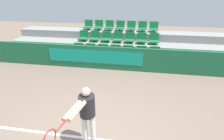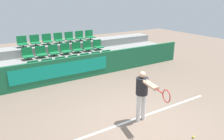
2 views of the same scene
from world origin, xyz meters
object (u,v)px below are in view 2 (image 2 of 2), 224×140
object	(u,v)px
stadium_chair_0	(34,68)
stadium_chair_20	(90,36)
stadium_chair_13	(98,45)
stadium_chair_12	(88,47)
stadium_chair_19	(80,37)
stadium_chair_11	(77,48)
stadium_chair_2	(61,64)
tennis_player	(143,91)
stadium_chair_18	(70,38)
stadium_chair_3	(74,62)
stadium_chair_1	(48,66)
stadium_chair_9	(54,51)
stadium_chair_14	(22,42)
stadium_chair_6	(107,56)
stadium_chair_7	(28,54)
tennis_ball	(193,137)
stadium_chair_17	(59,39)
stadium_chair_15	(35,41)
stadium_chair_10	(66,50)
stadium_chair_16	(47,40)
stadium_chair_8	(41,53)
stadium_chair_4	(86,60)
stadium_chair_5	(97,58)

from	to	relation	value
stadium_chair_0	stadium_chair_20	distance (m)	4.30
stadium_chair_13	stadium_chair_12	bearing A→B (deg)	180.00
stadium_chair_19	stadium_chair_11	bearing A→B (deg)	-122.26
stadium_chair_2	tennis_player	xyz separation A→B (m)	(0.68, -5.03, 0.36)
tennis_player	stadium_chair_18	bearing A→B (deg)	96.90
stadium_chair_3	stadium_chair_20	size ratio (longest dim) A/B	1.00
stadium_chair_1	stadium_chair_9	size ratio (longest dim) A/B	1.00
stadium_chair_0	stadium_chair_14	xyz separation A→B (m)	(0.00, 1.97, 0.81)
stadium_chair_6	stadium_chair_7	distance (m)	3.88
tennis_player	tennis_ball	world-z (taller)	tennis_player
stadium_chair_2	stadium_chair_17	xyz separation A→B (m)	(0.62, 1.97, 0.81)
stadium_chair_6	stadium_chair_15	bearing A→B (deg)	147.63
stadium_chair_9	stadium_chair_1	bearing A→B (deg)	-122.26
stadium_chair_3	stadium_chair_10	size ratio (longest dim) A/B	1.00
stadium_chair_2	stadium_chair_14	distance (m)	2.47
tennis_player	stadium_chair_3	bearing A→B (deg)	102.18
stadium_chair_10	tennis_ball	bearing A→B (deg)	-84.69
stadium_chair_1	stadium_chair_7	xyz separation A→B (m)	(-0.62, 0.99, 0.40)
tennis_ball	stadium_chair_7	bearing A→B (deg)	109.03
stadium_chair_6	stadium_chair_16	size ratio (longest dim) A/B	1.00
stadium_chair_8	stadium_chair_19	bearing A→B (deg)	21.61
stadium_chair_2	stadium_chair_9	bearing A→B (deg)	90.00
stadium_chair_7	tennis_player	xyz separation A→B (m)	(1.93, -6.02, -0.04)
stadium_chair_4	stadium_chair_14	size ratio (longest dim) A/B	1.00
stadium_chair_3	stadium_chair_9	distance (m)	1.23
stadium_chair_8	stadium_chair_11	bearing A→B (deg)	0.00
stadium_chair_4	stadium_chair_9	xyz separation A→B (m)	(-1.24, 0.99, 0.40)
stadium_chair_19	stadium_chair_20	xyz separation A→B (m)	(0.62, 0.00, 0.00)
stadium_chair_0	stadium_chair_3	bearing A→B (deg)	0.00
stadium_chair_10	stadium_chair_12	xyz separation A→B (m)	(1.24, 0.00, 0.00)
stadium_chair_4	stadium_chair_12	world-z (taller)	stadium_chair_12
stadium_chair_13	stadium_chair_15	xyz separation A→B (m)	(-3.11, 0.99, 0.40)
stadium_chair_1	stadium_chair_16	world-z (taller)	stadium_chair_16
stadium_chair_14	stadium_chair_16	xyz separation A→B (m)	(1.24, 0.00, 0.00)
stadium_chair_4	stadium_chair_6	world-z (taller)	same
stadium_chair_2	stadium_chair_14	world-z (taller)	stadium_chair_14
stadium_chair_19	stadium_chair_1	bearing A→B (deg)	-141.61
stadium_chair_3	stadium_chair_11	world-z (taller)	stadium_chair_11
stadium_chair_1	stadium_chair_0	bearing A→B (deg)	180.00
stadium_chair_3	stadium_chair_8	bearing A→B (deg)	141.61
stadium_chair_6	stadium_chair_8	world-z (taller)	stadium_chair_8
stadium_chair_18	stadium_chair_4	bearing A→B (deg)	-90.00
stadium_chair_6	stadium_chair_17	world-z (taller)	stadium_chair_17
stadium_chair_7	stadium_chair_8	bearing A→B (deg)	0.00
stadium_chair_6	tennis_player	distance (m)	5.36
stadium_chair_3	stadium_chair_5	bearing A→B (deg)	0.00
stadium_chair_14	stadium_chair_9	bearing A→B (deg)	-38.39
stadium_chair_0	stadium_chair_18	size ratio (longest dim) A/B	1.00
stadium_chair_13	stadium_chair_17	bearing A→B (deg)	152.16
stadium_chair_15	stadium_chair_18	bearing A→B (deg)	0.00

